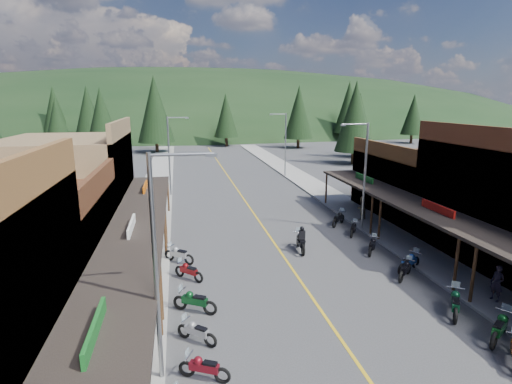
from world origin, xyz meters
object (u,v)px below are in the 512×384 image
pine_5 (349,107)px  pine_9 (359,120)px  pine_8 (58,127)px  bike_west_8 (189,270)px  pine_7 (55,111)px  bike_east_10 (353,228)px  pine_4 (299,112)px  bike_east_9 (372,245)px  shop_east_3 (419,185)px  pine_6 (413,114)px  shop_west_3 (71,187)px  bike_east_7 (405,269)px  bike_west_9 (179,254)px  pedestrian_east_b (361,208)px  streetlight_0 (160,260)px  pine_11 (355,117)px  pedestrian_east_a (497,283)px  pine_10 (102,118)px  bike_west_5 (204,367)px  bike_east_8 (409,262)px  shop_west_2 (25,247)px  pine_1 (88,112)px  bike_east_5 (500,326)px  bike_east_6 (455,302)px  streetlight_3 (284,142)px  streetlight_2 (363,172)px  bike_west_7 (195,300)px  streetlight_1 (170,153)px  bike_west_6 (197,331)px  shop_east_2 (512,201)px  bike_east_11 (338,218)px

pine_5 → pine_9: bearing=-110.3°
pine_8 → bike_west_8: size_ratio=5.18×
pine_7 → bike_east_10: pine_7 is taller
pine_7 → bike_east_10: bearing=-61.1°
pine_4 → bike_east_9: bearing=-102.3°
shop_east_3 → bike_west_8: bearing=-154.5°
pine_6 → bike_east_10: size_ratio=5.94×
shop_west_3 → bike_east_7: shop_west_3 is taller
pine_4 → bike_west_9: pine_4 is taller
pedestrian_east_b → streetlight_0: bearing=17.3°
pine_11 → pedestrian_east_a: bearing=-105.5°
pine_10 → pine_11: (38.00, -12.00, 0.40)m
pedestrian_east_a → bike_west_5: bearing=-89.2°
pine_6 → bike_east_7: size_ratio=5.67×
pine_6 → bike_east_8: pine_6 is taller
shop_west_2 → pine_8: 39.33m
shop_west_2 → pine_10: size_ratio=0.94×
bike_east_10 → streetlight_0: bearing=-100.7°
pine_1 → bike_east_5: pine_1 is taller
pine_5 → pine_11: bearing=-112.4°
pine_6 → bike_east_6: 79.32m
shop_east_3 → streetlight_0: 27.05m
streetlight_3 → bike_east_5: (-0.72, -36.25, -3.81)m
streetlight_2 → pine_8: bearing=132.1°
pine_10 → bike_east_7: size_ratio=5.98×
shop_west_3 → bike_west_8: size_ratio=5.65×
streetlight_0 → pine_8: (-15.05, 46.00, 1.52)m
bike_west_7 → streetlight_0: bearing=-165.3°
shop_west_3 → pedestrian_east_b: (21.85, -1.07, -2.41)m
pine_8 → pedestrian_east_a: (30.45, -43.53, -4.94)m
pine_10 → bike_west_7: size_ratio=5.40×
shop_east_3 → streetlight_1: 23.39m
bike_west_9 → bike_east_10: bearing=-39.0°
streetlight_3 → pine_6: (39.05, 34.00, 2.02)m
shop_west_2 → pine_5: size_ratio=0.78×
pine_10 → bike_west_6: size_ratio=6.20×
shop_west_2 → streetlight_1: streetlight_1 is taller
streetlight_3 → pine_6: 51.82m
shop_west_3 → pine_10: pine_10 is taller
shop_east_2 → pedestrian_east_a: size_ratio=6.11×
pine_5 → pedestrian_east_b: bearing=-112.8°
pedestrian_east_a → shop_west_3: bearing=-134.0°
bike_west_8 → bike_west_9: 2.51m
bike_east_5 → bike_east_11: (-0.38, 15.75, -0.04)m
bike_east_7 → pine_4: bearing=125.7°
shop_west_3 → bike_east_5: 26.77m
pine_11 → bike_east_7: (-14.30, -38.20, -6.63)m
shop_east_2 → streetlight_0: shop_east_2 is taller
streetlight_1 → pine_11: 31.46m
bike_west_7 → bike_east_9: (11.43, 5.20, -0.05)m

